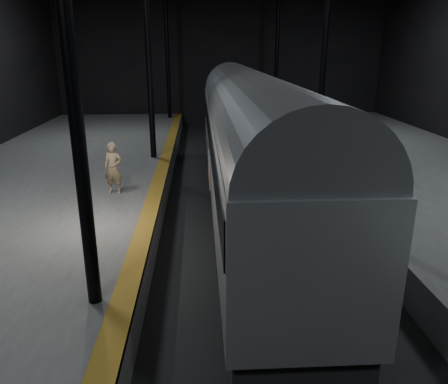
{
  "coord_description": "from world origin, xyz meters",
  "views": [
    {
      "loc": [
        -1.68,
        -11.65,
        5.74
      ],
      "look_at": [
        -1.04,
        -0.33,
        2.0
      ],
      "focal_mm": 35.0,
      "sensor_mm": 36.0,
      "label": 1
    }
  ],
  "objects": [
    {
      "name": "track",
      "position": [
        0.0,
        0.0,
        0.07
      ],
      "size": [
        2.4,
        43.0,
        0.24
      ],
      "color": "#3F3328",
      "rests_on": "ground"
    },
    {
      "name": "train",
      "position": [
        -0.0,
        3.15,
        2.75
      ],
      "size": [
        2.77,
        18.46,
        4.94
      ],
      "color": "#A9ACB1",
      "rests_on": "ground"
    },
    {
      "name": "tactile_strip",
      "position": [
        -3.25,
        0.0,
        1.0
      ],
      "size": [
        0.5,
        43.8,
        0.01
      ],
      "primitive_type": "cube",
      "color": "#855F18",
      "rests_on": "platform_left"
    },
    {
      "name": "woman",
      "position": [
        -4.62,
        2.78,
        1.89
      ],
      "size": [
        0.73,
        0.56,
        1.78
      ],
      "primitive_type": "imported",
      "rotation": [
        0.0,
        0.0,
        -0.23
      ],
      "color": "#8F7857",
      "rests_on": "platform_left"
    },
    {
      "name": "ground",
      "position": [
        0.0,
        0.0,
        0.0
      ],
      "size": [
        44.0,
        44.0,
        0.0
      ],
      "primitive_type": "plane",
      "color": "black",
      "rests_on": "ground"
    }
  ]
}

